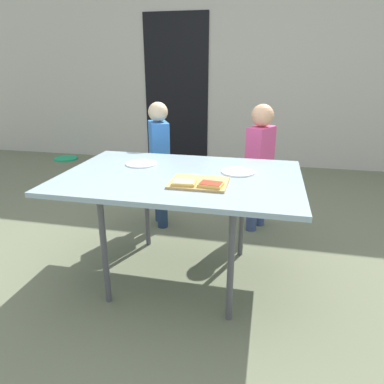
% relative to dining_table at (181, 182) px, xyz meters
% --- Properties ---
extents(ground_plane, '(16.00, 16.00, 0.00)m').
position_rel_dining_table_xyz_m(ground_plane, '(0.00, 0.00, -0.67)').
color(ground_plane, '#656A50').
extents(house_wall_back, '(8.00, 0.20, 2.92)m').
position_rel_dining_table_xyz_m(house_wall_back, '(0.00, 3.03, 0.79)').
color(house_wall_back, '#BCB7A8').
rests_on(house_wall_back, ground).
extents(house_door, '(0.90, 0.02, 2.00)m').
position_rel_dining_table_xyz_m(house_door, '(-0.80, 2.93, 0.33)').
color(house_door, black).
rests_on(house_door, ground).
extents(dining_table, '(1.45, 0.97, 0.71)m').
position_rel_dining_table_xyz_m(dining_table, '(0.00, 0.00, 0.00)').
color(dining_table, '#8CA4B1').
rests_on(dining_table, ground).
extents(cutting_board, '(0.32, 0.25, 0.01)m').
position_rel_dining_table_xyz_m(cutting_board, '(0.14, -0.15, 0.05)').
color(cutting_board, tan).
rests_on(cutting_board, dining_table).
extents(pizza_slice_near_left, '(0.13, 0.10, 0.02)m').
position_rel_dining_table_xyz_m(pizza_slice_near_left, '(0.07, -0.21, 0.07)').
color(pizza_slice_near_left, '#E1B44F').
rests_on(pizza_slice_near_left, cutting_board).
extents(pizza_slice_near_right, '(0.14, 0.11, 0.02)m').
position_rel_dining_table_xyz_m(pizza_slice_near_right, '(0.22, -0.21, 0.07)').
color(pizza_slice_near_right, '#E1B44F').
rests_on(pizza_slice_near_right, cutting_board).
extents(plate_white_right, '(0.21, 0.21, 0.01)m').
position_rel_dining_table_xyz_m(plate_white_right, '(0.34, 0.12, 0.05)').
color(plate_white_right, silver).
rests_on(plate_white_right, dining_table).
extents(plate_white_left, '(0.21, 0.21, 0.01)m').
position_rel_dining_table_xyz_m(plate_white_left, '(-0.31, 0.17, 0.05)').
color(plate_white_left, white).
rests_on(plate_white_left, dining_table).
extents(child_left, '(0.23, 0.28, 1.07)m').
position_rel_dining_table_xyz_m(child_left, '(-0.38, 0.76, -0.06)').
color(child_left, navy).
rests_on(child_left, ground).
extents(child_right, '(0.24, 0.28, 1.06)m').
position_rel_dining_table_xyz_m(child_right, '(0.45, 0.86, -0.05)').
color(child_right, '#384770').
rests_on(child_right, ground).
extents(garden_hose_coil, '(0.33, 0.33, 0.03)m').
position_rel_dining_table_xyz_m(garden_hose_coil, '(-2.45, 2.60, -0.66)').
color(garden_hose_coil, '#1CA769').
rests_on(garden_hose_coil, ground).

